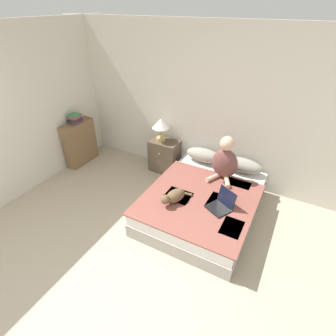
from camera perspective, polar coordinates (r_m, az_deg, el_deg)
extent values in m
plane|color=tan|center=(3.22, -23.01, -30.56)|extent=(16.00, 16.00, 0.00)
cube|color=beige|center=(4.48, 6.82, 13.24)|extent=(5.51, 0.05, 2.55)
cube|color=beige|center=(4.68, -29.77, 10.03)|extent=(0.05, 4.32, 2.55)
cube|color=#9E998E|center=(4.05, 7.55, -8.40)|extent=(1.47, 1.92, 0.21)
cube|color=silver|center=(3.93, 7.75, -6.28)|extent=(1.45, 1.89, 0.17)
cube|color=brown|center=(3.73, 6.75, -6.78)|extent=(1.51, 1.53, 0.02)
cube|color=#5B9384|center=(4.13, 14.89, -3.24)|extent=(0.39, 0.21, 0.01)
cube|color=#5B9384|center=(3.72, 11.15, -7.20)|extent=(0.31, 0.35, 0.01)
cube|color=#5B9384|center=(3.76, 2.21, -6.04)|extent=(0.37, 0.31, 0.01)
cube|color=#5B9384|center=(3.39, 13.71, -12.46)|extent=(0.25, 0.34, 0.01)
ellipsoid|color=gray|center=(4.52, 7.85, 2.76)|extent=(0.64, 0.27, 0.23)
ellipsoid|color=gray|center=(4.37, 15.88, 0.60)|extent=(0.64, 0.27, 0.23)
ellipsoid|color=brown|center=(4.09, 12.21, 0.97)|extent=(0.40, 0.22, 0.49)
sphere|color=#DBB293|center=(3.93, 12.78, 5.21)|extent=(0.22, 0.22, 0.22)
cylinder|color=#DBB293|center=(4.12, 9.81, -2.00)|extent=(0.18, 0.28, 0.07)
cylinder|color=#DBB293|center=(4.07, 12.72, -2.83)|extent=(0.18, 0.28, 0.07)
ellipsoid|color=brown|center=(3.61, 1.62, -6.06)|extent=(0.28, 0.36, 0.18)
sphere|color=brown|center=(3.50, -0.58, -6.87)|extent=(0.13, 0.13, 0.13)
cone|color=brown|center=(3.45, -0.21, -6.54)|extent=(0.06, 0.06, 0.06)
cone|color=brown|center=(3.49, -0.96, -5.97)|extent=(0.06, 0.06, 0.06)
cylinder|color=brown|center=(3.76, 3.99, -5.60)|extent=(0.18, 0.06, 0.04)
cube|color=black|center=(3.59, 10.79, -8.70)|extent=(0.36, 0.34, 0.02)
cube|color=black|center=(3.59, 12.68, -6.27)|extent=(0.28, 0.18, 0.24)
cube|color=brown|center=(4.89, -0.76, 2.67)|extent=(0.52, 0.35, 0.61)
sphere|color=tan|center=(4.68, -1.88, 3.09)|extent=(0.03, 0.03, 0.03)
cylinder|color=tan|center=(4.76, -1.51, 6.35)|extent=(0.17, 0.17, 0.06)
cylinder|color=tan|center=(4.70, -1.53, 7.70)|extent=(0.02, 0.02, 0.19)
cone|color=white|center=(4.63, -1.56, 9.73)|extent=(0.31, 0.31, 0.17)
cube|color=brown|center=(5.37, -18.58, 5.22)|extent=(0.22, 0.66, 0.84)
cube|color=#844270|center=(5.21, -19.42, 9.49)|extent=(0.17, 0.23, 0.03)
cube|color=#2D2D33|center=(5.19, -19.62, 9.78)|extent=(0.19, 0.25, 0.04)
cube|color=#2D2D33|center=(5.17, -19.53, 10.14)|extent=(0.16, 0.20, 0.03)
cube|color=#B24238|center=(5.16, -19.65, 10.46)|extent=(0.19, 0.22, 0.03)
cube|color=#3D7A51|center=(5.15, -19.72, 10.81)|extent=(0.17, 0.20, 0.04)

